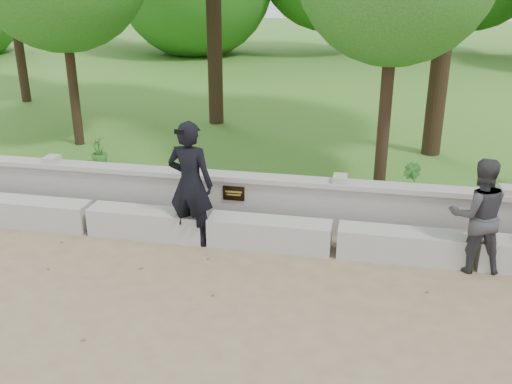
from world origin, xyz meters
TOP-DOWN VIEW (x-y plane):
  - ground at (0.00, 0.00)m, footprint 80.00×80.00m
  - lawn at (0.00, 14.00)m, footprint 40.00×22.00m
  - concrete_bench at (0.00, 1.90)m, footprint 11.90×0.45m
  - parapet_wall at (0.00, 2.60)m, footprint 12.50×0.35m
  - man_main at (-0.21, 1.80)m, footprint 0.77×0.69m
  - visitor_left at (3.97, 1.80)m, footprint 0.88×0.73m
  - shrub_b at (3.18, 3.69)m, footprint 0.47×0.47m
  - shrub_d at (-3.04, 4.43)m, footprint 0.43×0.45m

SIDE VIEW (x-z plane):
  - ground at x=0.00m, z-range 0.00..0.00m
  - lawn at x=0.00m, z-range 0.00..0.25m
  - concrete_bench at x=0.00m, z-range 0.00..0.45m
  - parapet_wall at x=0.00m, z-range 0.01..0.91m
  - shrub_d at x=-3.04m, z-range 0.25..0.86m
  - shrub_b at x=3.18m, z-range 0.25..0.92m
  - visitor_left at x=3.97m, z-range 0.00..1.66m
  - man_main at x=-0.21m, z-range 0.00..1.97m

